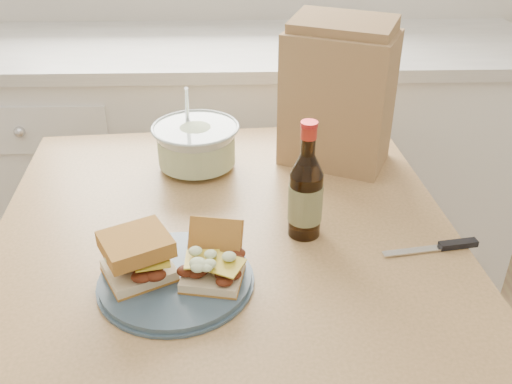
{
  "coord_description": "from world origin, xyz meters",
  "views": [
    {
      "loc": [
        0.2,
        -0.27,
        1.51
      ],
      "look_at": [
        0.23,
        0.75,
        0.89
      ],
      "focal_mm": 40.0,
      "sensor_mm": 36.0,
      "label": 1
    }
  ],
  "objects_px": {
    "beer_bottle": "(306,194)",
    "paper_bag": "(338,99)",
    "dining_table": "(226,267)",
    "plate": "(176,279)",
    "coleslaw_bowl": "(196,147)"
  },
  "relations": [
    {
      "from": "paper_bag",
      "to": "dining_table",
      "type": "bearing_deg",
      "value": -109.02
    },
    {
      "from": "dining_table",
      "to": "paper_bag",
      "type": "height_order",
      "value": "paper_bag"
    },
    {
      "from": "coleslaw_bowl",
      "to": "beer_bottle",
      "type": "relative_size",
      "value": 0.86
    },
    {
      "from": "plate",
      "to": "paper_bag",
      "type": "height_order",
      "value": "paper_bag"
    },
    {
      "from": "coleslaw_bowl",
      "to": "paper_bag",
      "type": "bearing_deg",
      "value": 4.77
    },
    {
      "from": "beer_bottle",
      "to": "paper_bag",
      "type": "bearing_deg",
      "value": 47.87
    },
    {
      "from": "dining_table",
      "to": "paper_bag",
      "type": "relative_size",
      "value": 3.12
    },
    {
      "from": "plate",
      "to": "paper_bag",
      "type": "distance_m",
      "value": 0.63
    },
    {
      "from": "coleslaw_bowl",
      "to": "paper_bag",
      "type": "distance_m",
      "value": 0.37
    },
    {
      "from": "dining_table",
      "to": "beer_bottle",
      "type": "xyz_separation_m",
      "value": [
        0.17,
        -0.04,
        0.22
      ]
    },
    {
      "from": "dining_table",
      "to": "paper_bag",
      "type": "xyz_separation_m",
      "value": [
        0.28,
        0.29,
        0.29
      ]
    },
    {
      "from": "plate",
      "to": "coleslaw_bowl",
      "type": "xyz_separation_m",
      "value": [
        0.01,
        0.46,
        0.05
      ]
    },
    {
      "from": "plate",
      "to": "coleslaw_bowl",
      "type": "distance_m",
      "value": 0.46
    },
    {
      "from": "beer_bottle",
      "to": "paper_bag",
      "type": "xyz_separation_m",
      "value": [
        0.11,
        0.33,
        0.07
      ]
    },
    {
      "from": "beer_bottle",
      "to": "paper_bag",
      "type": "height_order",
      "value": "paper_bag"
    }
  ]
}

